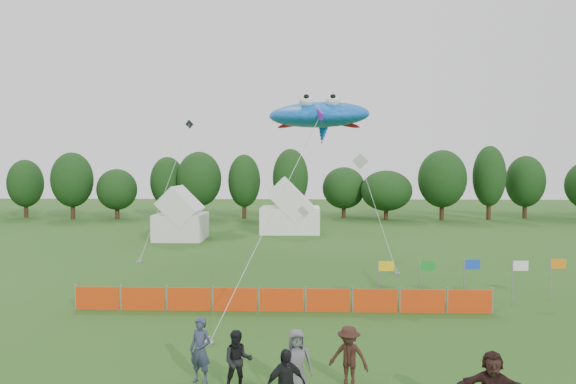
{
  "coord_description": "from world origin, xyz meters",
  "views": [
    {
      "loc": [
        0.68,
        -14.42,
        6.27
      ],
      "look_at": [
        0.0,
        6.0,
        5.2
      ],
      "focal_mm": 32.0,
      "sensor_mm": 36.0,
      "label": 1
    }
  ],
  "objects_px": {
    "spectator_e": "(296,363)",
    "stingray_kite": "(319,116)",
    "barrier_fence": "(281,300)",
    "spectator_a": "(200,350)",
    "tent_right": "(290,211)",
    "spectator_c": "(349,357)",
    "tent_left": "(181,218)",
    "spectator_b": "(238,361)"
  },
  "relations": [
    {
      "from": "spectator_e",
      "to": "stingray_kite",
      "type": "distance_m",
      "value": 18.73
    },
    {
      "from": "spectator_e",
      "to": "barrier_fence",
      "type": "bearing_deg",
      "value": 87.09
    },
    {
      "from": "spectator_a",
      "to": "spectator_e",
      "type": "xyz_separation_m",
      "value": [
        2.77,
        -0.78,
        -0.03
      ]
    },
    {
      "from": "tent_right",
      "to": "spectator_c",
      "type": "distance_m",
      "value": 33.45
    },
    {
      "from": "stingray_kite",
      "to": "spectator_a",
      "type": "bearing_deg",
      "value": -103.45
    },
    {
      "from": "tent_left",
      "to": "spectator_b",
      "type": "xyz_separation_m",
      "value": [
        8.61,
        -28.8,
        -0.96
      ]
    },
    {
      "from": "barrier_fence",
      "to": "spectator_e",
      "type": "bearing_deg",
      "value": -84.5
    },
    {
      "from": "barrier_fence",
      "to": "spectator_c",
      "type": "height_order",
      "value": "spectator_c"
    },
    {
      "from": "spectator_a",
      "to": "spectator_c",
      "type": "xyz_separation_m",
      "value": [
        4.24,
        -0.21,
        -0.07
      ]
    },
    {
      "from": "spectator_b",
      "to": "spectator_e",
      "type": "distance_m",
      "value": 1.64
    },
    {
      "from": "spectator_b",
      "to": "spectator_e",
      "type": "relative_size",
      "value": 0.92
    },
    {
      "from": "spectator_c",
      "to": "barrier_fence",
      "type": "bearing_deg",
      "value": 128.56
    },
    {
      "from": "spectator_c",
      "to": "spectator_e",
      "type": "xyz_separation_m",
      "value": [
        -1.48,
        -0.57,
        0.04
      ]
    },
    {
      "from": "barrier_fence",
      "to": "spectator_c",
      "type": "relative_size",
      "value": 10.16
    },
    {
      "from": "tent_right",
      "to": "barrier_fence",
      "type": "relative_size",
      "value": 0.31
    },
    {
      "from": "tent_right",
      "to": "barrier_fence",
      "type": "bearing_deg",
      "value": -89.2
    },
    {
      "from": "tent_left",
      "to": "stingray_kite",
      "type": "height_order",
      "value": "stingray_kite"
    },
    {
      "from": "barrier_fence",
      "to": "spectator_e",
      "type": "distance_m",
      "value": 8.1
    },
    {
      "from": "tent_right",
      "to": "spectator_a",
      "type": "distance_m",
      "value": 33.18
    },
    {
      "from": "spectator_c",
      "to": "stingray_kite",
      "type": "relative_size",
      "value": 0.09
    },
    {
      "from": "spectator_b",
      "to": "spectator_c",
      "type": "height_order",
      "value": "spectator_c"
    },
    {
      "from": "tent_left",
      "to": "spectator_a",
      "type": "height_order",
      "value": "tent_left"
    },
    {
      "from": "spectator_b",
      "to": "spectator_c",
      "type": "relative_size",
      "value": 0.97
    },
    {
      "from": "tent_left",
      "to": "spectator_c",
      "type": "bearing_deg",
      "value": -67.67
    },
    {
      "from": "tent_right",
      "to": "spectator_a",
      "type": "bearing_deg",
      "value": -92.82
    },
    {
      "from": "spectator_c",
      "to": "stingray_kite",
      "type": "xyz_separation_m",
      "value": [
        -0.41,
        16.21,
        8.29
      ]
    },
    {
      "from": "stingray_kite",
      "to": "barrier_fence",
      "type": "bearing_deg",
      "value": -101.89
    },
    {
      "from": "tent_left",
      "to": "stingray_kite",
      "type": "bearing_deg",
      "value": -47.39
    },
    {
      "from": "spectator_a",
      "to": "spectator_c",
      "type": "relative_size",
      "value": 1.08
    },
    {
      "from": "spectator_b",
      "to": "tent_right",
      "type": "bearing_deg",
      "value": 80.29
    },
    {
      "from": "tent_right",
      "to": "spectator_e",
      "type": "height_order",
      "value": "tent_right"
    },
    {
      "from": "spectator_c",
      "to": "spectator_e",
      "type": "bearing_deg",
      "value": -137.0
    },
    {
      "from": "tent_left",
      "to": "stingray_kite",
      "type": "relative_size",
      "value": 0.2
    },
    {
      "from": "barrier_fence",
      "to": "spectator_e",
      "type": "height_order",
      "value": "spectator_e"
    },
    {
      "from": "spectator_a",
      "to": "spectator_b",
      "type": "xyz_separation_m",
      "value": [
        1.15,
        -0.53,
        -0.1
      ]
    },
    {
      "from": "tent_left",
      "to": "barrier_fence",
      "type": "height_order",
      "value": "tent_left"
    },
    {
      "from": "tent_left",
      "to": "tent_right",
      "type": "distance_m",
      "value": 10.3
    },
    {
      "from": "tent_left",
      "to": "barrier_fence",
      "type": "bearing_deg",
      "value": -65.78
    },
    {
      "from": "spectator_c",
      "to": "tent_right",
      "type": "bearing_deg",
      "value": 116.29
    },
    {
      "from": "tent_left",
      "to": "barrier_fence",
      "type": "relative_size",
      "value": 0.23
    },
    {
      "from": "spectator_c",
      "to": "spectator_e",
      "type": "height_order",
      "value": "spectator_e"
    },
    {
      "from": "barrier_fence",
      "to": "spectator_e",
      "type": "relative_size",
      "value": 9.71
    }
  ]
}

